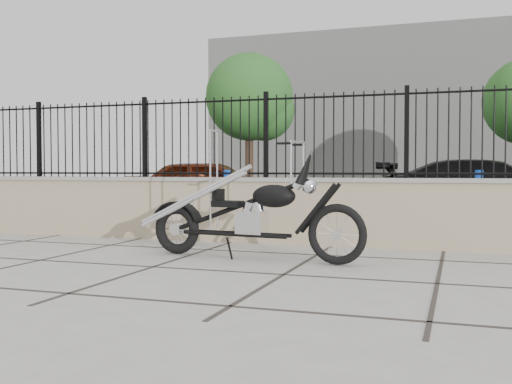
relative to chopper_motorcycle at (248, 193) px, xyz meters
The scene contains 11 objects.
ground_plane 1.40m from the chopper_motorcycle, 51.73° to the right, with size 90.00×90.00×0.00m, color #99968E.
parking_lot 11.65m from the chopper_motorcycle, 86.50° to the left, with size 30.00×30.00×0.00m, color black.
retaining_wall 1.78m from the chopper_motorcycle, 66.09° to the left, with size 14.00×0.36×0.96m, color gray.
iron_fence 1.91m from the chopper_motorcycle, 66.09° to the left, with size 14.00×0.08×1.20m, color black.
background_building 25.81m from the chopper_motorcycle, 88.41° to the left, with size 22.00×6.00×8.00m, color beige.
chopper_motorcycle is the anchor object (origin of this frame).
car_red 6.61m from the chopper_motorcycle, 116.84° to the left, with size 1.56×3.89×1.32m, color #48180A.
car_black 6.93m from the chopper_motorcycle, 64.48° to the left, with size 1.80×4.43×1.29m, color black.
bollard_a 4.73m from the chopper_motorcycle, 114.67° to the left, with size 0.13×0.13×1.07m, color blue.
bollard_b 4.53m from the chopper_motorcycle, 53.48° to the left, with size 0.13×0.13×1.07m, color #0B47A7.
tree_left 17.40m from the chopper_motorcycle, 109.45° to the left, with size 3.53×3.53×5.95m.
Camera 1 is at (1.69, -5.83, 1.07)m, focal length 42.00 mm.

